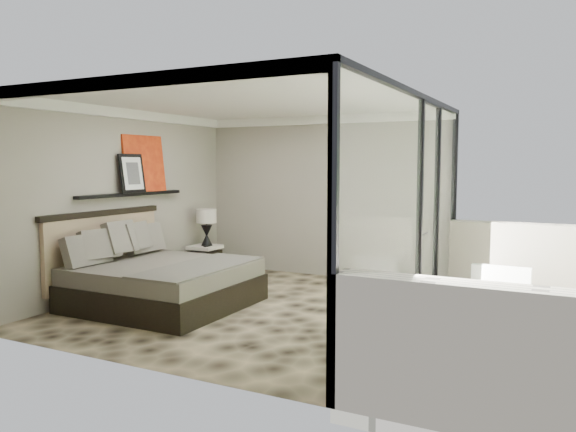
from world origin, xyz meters
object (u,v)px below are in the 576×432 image
at_px(bed, 157,279).
at_px(nightstand, 205,261).
at_px(lounger, 492,307).
at_px(table_lamp, 207,222).

distance_m(bed, nightstand, 2.24).
distance_m(nightstand, lounger, 5.06).
relative_size(nightstand, table_lamp, 0.75).
bearing_deg(bed, table_lamp, 107.44).
bearing_deg(bed, nightstand, 108.38).
xyz_separation_m(bed, nightstand, (-0.71, 2.12, -0.12)).
distance_m(bed, lounger, 4.46).
height_order(table_lamp, lounger, table_lamp).
relative_size(bed, table_lamp, 3.41).
relative_size(bed, nightstand, 4.55).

